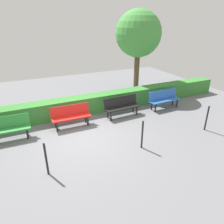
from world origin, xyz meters
TOP-DOWN VIEW (x-y plane):
  - ground_plane at (0.00, 0.00)m, footprint 18.31×18.31m
  - bench_blue at (-4.33, -0.95)m, footprint 1.62×0.52m
  - bench_black at (-2.08, -1.02)m, footprint 1.63×0.54m
  - bench_red at (0.19, -0.99)m, footprint 1.53×0.48m
  - bench_green at (2.45, -0.94)m, footprint 1.49×0.51m
  - hedge_row at (-1.01, -1.98)m, footprint 14.31×0.66m
  - tree_near at (-4.43, -3.71)m, footprint 2.48×2.48m
  - railing_post_near at (-4.41, 1.51)m, footprint 0.06×0.06m
  - railing_post_mid at (-1.52, 1.51)m, footprint 0.06×0.06m
  - railing_post_far at (1.52, 1.51)m, footprint 0.06×0.06m

SIDE VIEW (x-z plane):
  - ground_plane at x=0.00m, z-range 0.00..0.00m
  - hedge_row at x=-1.01m, z-range 0.00..0.79m
  - bench_green at x=2.45m, z-range 0.05..0.91m
  - bench_red at x=0.19m, z-range 0.05..0.91m
  - bench_blue at x=-4.33m, z-range 0.05..0.91m
  - bench_black at x=-2.08m, z-range 0.05..0.91m
  - railing_post_near at x=-4.41m, z-range 0.00..1.00m
  - railing_post_mid at x=-1.52m, z-range 0.00..1.00m
  - railing_post_far at x=1.52m, z-range 0.00..1.00m
  - tree_near at x=-4.43m, z-range 0.97..5.44m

